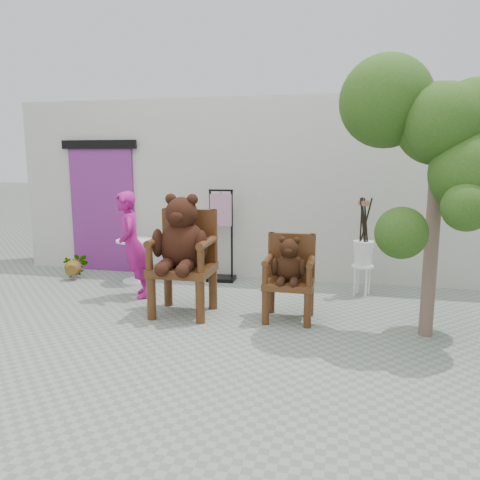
{
  "coord_description": "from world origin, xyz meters",
  "views": [
    {
      "loc": [
        1.2,
        -5.01,
        2.0
      ],
      "look_at": [
        -0.11,
        0.9,
        0.95
      ],
      "focal_mm": 35.0,
      "sensor_mm": 36.0,
      "label": 1
    }
  ],
  "objects_px": {
    "stool_bucket": "(363,253)",
    "display_stand": "(221,246)",
    "chair_small": "(289,269)",
    "tree": "(446,134)",
    "chair_big": "(183,246)",
    "person": "(133,245)",
    "cafe_table": "(135,256)"
  },
  "relations": [
    {
      "from": "cafe_table",
      "to": "stool_bucket",
      "type": "relative_size",
      "value": 0.48
    },
    {
      "from": "chair_big",
      "to": "chair_small",
      "type": "xyz_separation_m",
      "value": [
        1.37,
        0.08,
        -0.26
      ]
    },
    {
      "from": "display_stand",
      "to": "stool_bucket",
      "type": "height_order",
      "value": "display_stand"
    },
    {
      "from": "person",
      "to": "display_stand",
      "type": "bearing_deg",
      "value": 114.22
    },
    {
      "from": "tree",
      "to": "chair_small",
      "type": "bearing_deg",
      "value": 172.84
    },
    {
      "from": "person",
      "to": "chair_big",
      "type": "bearing_deg",
      "value": 34.69
    },
    {
      "from": "chair_big",
      "to": "display_stand",
      "type": "height_order",
      "value": "chair_big"
    },
    {
      "from": "person",
      "to": "chair_small",
      "type": "bearing_deg",
      "value": 52.94
    },
    {
      "from": "chair_big",
      "to": "tree",
      "type": "bearing_deg",
      "value": -2.48
    },
    {
      "from": "person",
      "to": "display_stand",
      "type": "distance_m",
      "value": 1.57
    },
    {
      "from": "display_stand",
      "to": "stool_bucket",
      "type": "bearing_deg",
      "value": -12.01
    },
    {
      "from": "chair_big",
      "to": "display_stand",
      "type": "bearing_deg",
      "value": 88.39
    },
    {
      "from": "chair_small",
      "to": "tree",
      "type": "bearing_deg",
      "value": -7.16
    },
    {
      "from": "display_stand",
      "to": "chair_small",
      "type": "bearing_deg",
      "value": -53.92
    },
    {
      "from": "display_stand",
      "to": "tree",
      "type": "distance_m",
      "value": 3.9
    },
    {
      "from": "cafe_table",
      "to": "display_stand",
      "type": "relative_size",
      "value": 0.47
    },
    {
      "from": "chair_big",
      "to": "cafe_table",
      "type": "height_order",
      "value": "chair_big"
    },
    {
      "from": "chair_small",
      "to": "cafe_table",
      "type": "relative_size",
      "value": 1.52
    },
    {
      "from": "stool_bucket",
      "to": "chair_big",
      "type": "bearing_deg",
      "value": -149.56
    },
    {
      "from": "chair_big",
      "to": "cafe_table",
      "type": "relative_size",
      "value": 2.23
    },
    {
      "from": "person",
      "to": "stool_bucket",
      "type": "xyz_separation_m",
      "value": [
        3.26,
        0.82,
        -0.13
      ]
    },
    {
      "from": "stool_bucket",
      "to": "tree",
      "type": "xyz_separation_m",
      "value": [
        0.73,
        -1.49,
        1.62
      ]
    },
    {
      "from": "cafe_table",
      "to": "chair_small",
      "type": "bearing_deg",
      "value": -25.27
    },
    {
      "from": "person",
      "to": "cafe_table",
      "type": "relative_size",
      "value": 2.19
    },
    {
      "from": "chair_big",
      "to": "person",
      "type": "bearing_deg",
      "value": 150.59
    },
    {
      "from": "display_stand",
      "to": "stool_bucket",
      "type": "xyz_separation_m",
      "value": [
        2.26,
        -0.38,
        0.06
      ]
    },
    {
      "from": "stool_bucket",
      "to": "display_stand",
      "type": "bearing_deg",
      "value": 170.53
    },
    {
      "from": "cafe_table",
      "to": "display_stand",
      "type": "bearing_deg",
      "value": 16.15
    },
    {
      "from": "chair_small",
      "to": "display_stand",
      "type": "height_order",
      "value": "display_stand"
    },
    {
      "from": "chair_small",
      "to": "cafe_table",
      "type": "height_order",
      "value": "chair_small"
    },
    {
      "from": "person",
      "to": "tree",
      "type": "relative_size",
      "value": 0.49
    },
    {
      "from": "tree",
      "to": "stool_bucket",
      "type": "bearing_deg",
      "value": 116.2
    }
  ]
}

